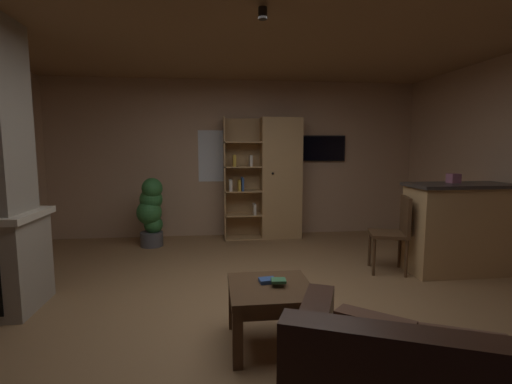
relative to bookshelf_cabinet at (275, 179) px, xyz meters
name	(u,v)px	position (x,y,z in m)	size (l,w,h in m)	color
floor	(261,311)	(-0.60, -2.75, -0.99)	(6.14, 5.99, 0.02)	olive
wall_back	(238,159)	(-0.60, 0.27, 0.32)	(6.26, 0.06, 2.59)	tan
ceiling	(262,14)	(-0.60, -2.75, 1.63)	(6.14, 5.99, 0.02)	#8E6B47
window_pane_back	(219,156)	(-0.92, 0.24, 0.37)	(0.68, 0.01, 0.85)	white
bookshelf_cabinet	(275,179)	(0.00, 0.00, 0.00)	(1.26, 0.41, 1.97)	tan
kitchen_bar_counter	(470,228)	(2.02, -2.00, -0.44)	(1.52, 0.58, 1.07)	tan
tissue_box	(454,178)	(1.83, -1.90, 0.15)	(0.12, 0.12, 0.11)	#995972
coffee_table	(270,297)	(-0.61, -3.34, -0.61)	(0.62, 0.65, 0.46)	#4C331E
table_book_0	(267,281)	(-0.62, -3.27, -0.50)	(0.12, 0.10, 0.03)	#2D4C8C
table_book_1	(279,281)	(-0.55, -3.35, -0.48)	(0.11, 0.09, 0.02)	#387247
dining_chair	(395,229)	(1.13, -1.89, -0.45)	(0.52, 0.52, 0.92)	#4C331E
potted_floor_plant	(151,211)	(-1.95, -0.36, -0.43)	(0.40, 0.38, 1.04)	#4C4C51
wall_mounted_tv	(323,148)	(0.87, 0.21, 0.50)	(0.78, 0.06, 0.44)	black
track_light_spot_1	(263,13)	(-0.62, -2.99, 1.55)	(0.07, 0.07, 0.09)	black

